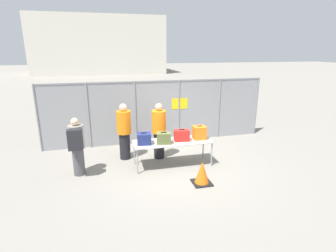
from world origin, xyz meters
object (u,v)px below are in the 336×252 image
object	(u,v)px
utility_trailer	(199,116)
traffic_cone	(202,173)
inspection_table	(173,143)
suitcase_red	(182,135)
suitcase_olive	(164,138)
suitcase_orange	(199,133)
security_worker_near	(159,130)
suitcase_navy	(144,139)
traveler_hooded	(77,145)
security_worker_far	(124,131)

from	to	relation	value
utility_trailer	traffic_cone	size ratio (longest dim) A/B	6.42
inspection_table	suitcase_red	distance (m)	0.34
suitcase_olive	suitcase_orange	xyz separation A→B (m)	(1.12, 0.12, 0.04)
security_worker_near	inspection_table	bearing A→B (deg)	104.48
suitcase_navy	traffic_cone	size ratio (longest dim) A/B	0.71
traveler_hooded	security_worker_near	distance (m)	2.49
security_worker_far	utility_trailer	world-z (taller)	security_worker_far
traveler_hooded	security_worker_far	size ratio (longest dim) A/B	0.92
suitcase_orange	traffic_cone	bearing A→B (deg)	-106.73
utility_trailer	traffic_cone	bearing A→B (deg)	-109.54
suitcase_orange	traffic_cone	distance (m)	1.50
security_worker_near	utility_trailer	size ratio (longest dim) A/B	0.46
utility_trailer	traffic_cone	xyz separation A→B (m)	(-1.94, -5.47, -0.09)
utility_trailer	traffic_cone	distance (m)	5.81
security_worker_far	utility_trailer	distance (m)	5.03
traveler_hooded	utility_trailer	bearing A→B (deg)	47.49
inspection_table	suitcase_olive	distance (m)	0.37
traveler_hooded	traffic_cone	distance (m)	3.40
suitcase_navy	security_worker_far	xyz separation A→B (m)	(-0.49, 0.86, 0.00)
suitcase_navy	utility_trailer	world-z (taller)	suitcase_navy
suitcase_red	utility_trailer	distance (m)	4.76
suitcase_olive	traffic_cone	bearing A→B (deg)	-57.63
suitcase_red	traveler_hooded	distance (m)	2.93
security_worker_near	suitcase_navy	bearing A→B (deg)	41.67
suitcase_olive	suitcase_orange	size ratio (longest dim) A/B	1.06
suitcase_orange	security_worker_near	xyz separation A→B (m)	(-1.10, 0.64, -0.04)
suitcase_olive	suitcase_red	distance (m)	0.57
inspection_table	suitcase_navy	xyz separation A→B (m)	(-0.84, -0.01, 0.20)
traveler_hooded	traffic_cone	bearing A→B (deg)	-14.31
suitcase_olive	traveler_hooded	size ratio (longest dim) A/B	0.27
suitcase_orange	utility_trailer	distance (m)	4.50
suitcase_navy	security_worker_far	world-z (taller)	security_worker_far
suitcase_olive	security_worker_far	world-z (taller)	security_worker_far
suitcase_olive	security_worker_far	bearing A→B (deg)	137.22
traveler_hooded	security_worker_near	size ratio (longest dim) A/B	0.92
suitcase_olive	suitcase_red	xyz separation A→B (m)	(0.56, 0.09, 0.01)
suitcase_orange	security_worker_far	xyz separation A→B (m)	(-2.16, 0.83, -0.03)
inspection_table	security_worker_near	size ratio (longest dim) A/B	1.31
inspection_table	security_worker_far	world-z (taller)	security_worker_far
suitcase_navy	security_worker_far	size ratio (longest dim) A/B	0.24
security_worker_far	utility_trailer	size ratio (longest dim) A/B	0.46
traffic_cone	utility_trailer	bearing A→B (deg)	70.46
suitcase_red	suitcase_navy	bearing A→B (deg)	179.55
suitcase_red	suitcase_orange	size ratio (longest dim) A/B	1.12
traveler_hooded	security_worker_far	world-z (taller)	security_worker_far
suitcase_navy	security_worker_near	size ratio (longest dim) A/B	0.24
suitcase_navy	suitcase_orange	distance (m)	1.67
utility_trailer	inspection_table	bearing A→B (deg)	-119.52
utility_trailer	suitcase_olive	bearing A→B (deg)	-121.84
traveler_hooded	security_worker_far	distance (m)	1.59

